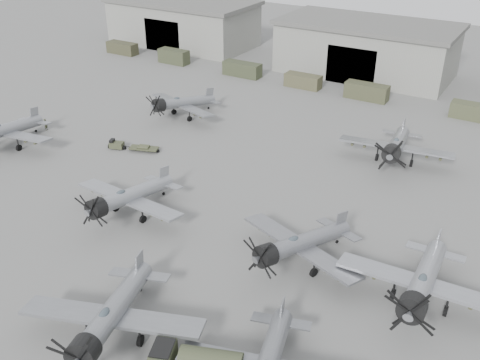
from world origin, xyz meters
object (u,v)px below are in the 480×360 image
object	(u,v)px
aircraft_mid_3	(423,283)
tug_trailer	(127,146)
aircraft_mid_1	(126,197)
ground_crew	(46,125)
aircraft_mid_2	(298,245)
aircraft_far_0	(180,103)
aircraft_near_1	(110,317)
aircraft_far_1	(396,145)
aircraft_mid_0	(2,131)

from	to	relation	value
aircraft_mid_3	tug_trailer	distance (m)	39.03
tug_trailer	aircraft_mid_1	bearing A→B (deg)	-67.51
ground_crew	aircraft_mid_2	bearing A→B (deg)	-123.44
aircraft_mid_3	aircraft_far_0	bearing A→B (deg)	148.35
aircraft_near_1	aircraft_mid_3	world-z (taller)	aircraft_mid_3
aircraft_mid_1	aircraft_mid_2	size ratio (longest dim) A/B	1.01
aircraft_mid_2	tug_trailer	world-z (taller)	aircraft_mid_2
aircraft_far_0	ground_crew	xyz separation A→B (m)	(-12.56, -12.56, -1.34)
aircraft_mid_2	aircraft_far_1	bearing A→B (deg)	105.81
aircraft_near_1	aircraft_mid_1	world-z (taller)	aircraft_near_1
aircraft_mid_1	aircraft_near_1	bearing A→B (deg)	-48.92
aircraft_mid_2	tug_trailer	bearing A→B (deg)	179.29
aircraft_near_1	aircraft_mid_3	distance (m)	22.75
aircraft_mid_3	ground_crew	size ratio (longest dim) A/B	8.17
aircraft_mid_0	ground_crew	bearing A→B (deg)	81.82
aircraft_far_0	aircraft_near_1	bearing A→B (deg)	-43.92
aircraft_mid_1	tug_trailer	world-z (taller)	aircraft_mid_1
ground_crew	tug_trailer	bearing A→B (deg)	-106.81
aircraft_far_0	aircraft_mid_2	bearing A→B (deg)	-21.42
aircraft_mid_0	tug_trailer	xyz separation A→B (m)	(12.93, 7.40, -1.84)
aircraft_mid_1	aircraft_far_0	size ratio (longest dim) A/B	1.03
aircraft_mid_0	aircraft_far_0	xyz separation A→B (m)	(12.44, 19.00, -0.16)
aircraft_mid_0	aircraft_mid_3	xyz separation A→B (m)	(50.68, -2.34, 0.08)
aircraft_mid_0	aircraft_far_1	distance (m)	46.58
aircraft_near_1	tug_trailer	xyz separation A→B (m)	(-20.32, 24.37, -1.91)
aircraft_near_1	aircraft_mid_0	distance (m)	37.34
aircraft_far_1	aircraft_far_0	bearing A→B (deg)	174.80
ground_crew	aircraft_far_0	bearing A→B (deg)	-66.00
aircraft_mid_0	ground_crew	distance (m)	6.61
aircraft_far_0	ground_crew	distance (m)	17.82
aircraft_near_1	tug_trailer	bearing A→B (deg)	109.66
aircraft_mid_1	aircraft_mid_3	xyz separation A→B (m)	(27.44, 1.74, 0.17)
aircraft_far_0	ground_crew	size ratio (longest dim) A/B	7.37
aircraft_mid_1	aircraft_mid_2	xyz separation A→B (m)	(17.31, 1.55, -0.00)
aircraft_near_1	aircraft_far_1	size ratio (longest dim) A/B	0.99
aircraft_far_0	tug_trailer	size ratio (longest dim) A/B	1.93
aircraft_near_1	aircraft_mid_2	size ratio (longest dim) A/B	1.07
aircraft_mid_1	aircraft_mid_2	distance (m)	17.38
aircraft_near_1	aircraft_mid_3	size ratio (longest dim) A/B	0.99
aircraft_mid_2	aircraft_far_1	distance (m)	23.00
aircraft_mid_1	aircraft_mid_2	world-z (taller)	aircraft_mid_1
aircraft_far_0	aircraft_far_1	distance (m)	29.46
aircraft_mid_0	aircraft_mid_3	bearing A→B (deg)	-11.95
aircraft_near_1	aircraft_mid_1	size ratio (longest dim) A/B	1.07
tug_trailer	ground_crew	distance (m)	13.10
aircraft_mid_0	tug_trailer	bearing A→B (deg)	20.46
aircraft_near_1	aircraft_mid_1	bearing A→B (deg)	107.66
aircraft_mid_3	aircraft_far_1	bearing A→B (deg)	108.69
tug_trailer	ground_crew	bearing A→B (deg)	164.73
aircraft_far_1	tug_trailer	xyz separation A→B (m)	(-28.93, -13.04, -1.90)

